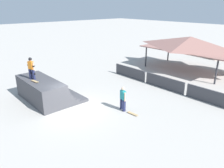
{
  "coord_description": "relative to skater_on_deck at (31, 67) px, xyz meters",
  "views": [
    {
      "loc": [
        12.11,
        -7.22,
        6.9
      ],
      "look_at": [
        -0.28,
        3.67,
        0.92
      ],
      "focal_mm": 35.0,
      "sensor_mm": 36.0,
      "label": 1
    }
  ],
  "objects": [
    {
      "name": "skateboard_on_ground",
      "position": [
        6.63,
        3.91,
        -2.57
      ],
      "size": [
        0.82,
        0.27,
        0.09
      ],
      "rotation": [
        0.0,
        0.0,
        3.23
      ],
      "color": "silver",
      "rests_on": "ground"
    },
    {
      "name": "skater_on_deck",
      "position": [
        0.0,
        0.0,
        0.0
      ],
      "size": [
        0.72,
        0.37,
        1.67
      ],
      "rotation": [
        0.0,
        0.0,
        0.31
      ],
      "color": "#1E2347",
      "rests_on": "quarter_pipe_ramp"
    },
    {
      "name": "bystander_walking",
      "position": [
        5.74,
        3.86,
        -1.67
      ],
      "size": [
        0.69,
        0.35,
        1.73
      ],
      "rotation": [
        0.0,
        0.0,
        2.87
      ],
      "color": "#1E2347",
      "rests_on": "ground"
    },
    {
      "name": "pavilion_shelter",
      "position": [
        3.37,
        16.18,
        0.4
      ],
      "size": [
        9.78,
        5.27,
        3.74
      ],
      "color": "#2D2D33",
      "rests_on": "ground"
    },
    {
      "name": "skateboard_on_deck",
      "position": [
        0.72,
        -0.12,
        -0.9
      ],
      "size": [
        0.8,
        0.29,
        0.09
      ],
      "rotation": [
        0.0,
        0.0,
        0.11
      ],
      "color": "red",
      "rests_on": "quarter_pipe_ramp"
    },
    {
      "name": "ground_plane",
      "position": [
        3.42,
        1.48,
        -2.63
      ],
      "size": [
        160.0,
        160.0,
        0.0
      ],
      "primitive_type": "plane",
      "color": "#ADA8A0"
    },
    {
      "name": "quarter_pipe_ramp",
      "position": [
        0.49,
        0.62,
        -1.89
      ],
      "size": [
        4.9,
        3.58,
        1.67
      ],
      "color": "#424247",
      "rests_on": "ground"
    },
    {
      "name": "barrier_fence",
      "position": [
        5.08,
        9.51,
        -2.11
      ],
      "size": [
        12.29,
        0.12,
        1.05
      ],
      "color": "#3D3D42",
      "rests_on": "ground"
    },
    {
      "name": "parked_car_tan",
      "position": [
        1.27,
        24.44,
        -2.03
      ],
      "size": [
        4.77,
        2.51,
        1.27
      ],
      "rotation": [
        0.0,
        0.0,
        -0.19
      ],
      "color": "tan",
      "rests_on": "ground"
    }
  ]
}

